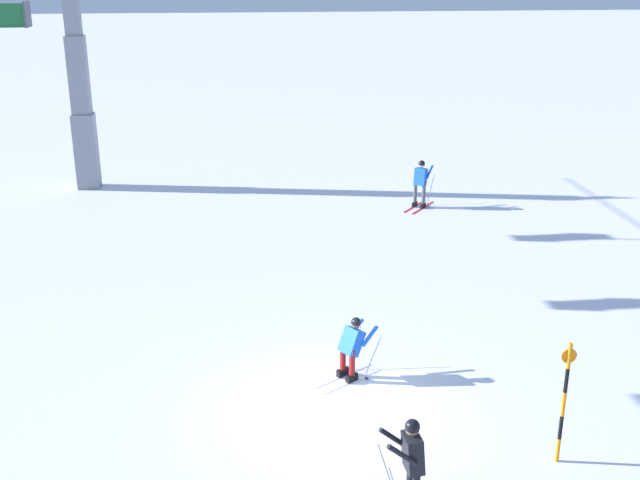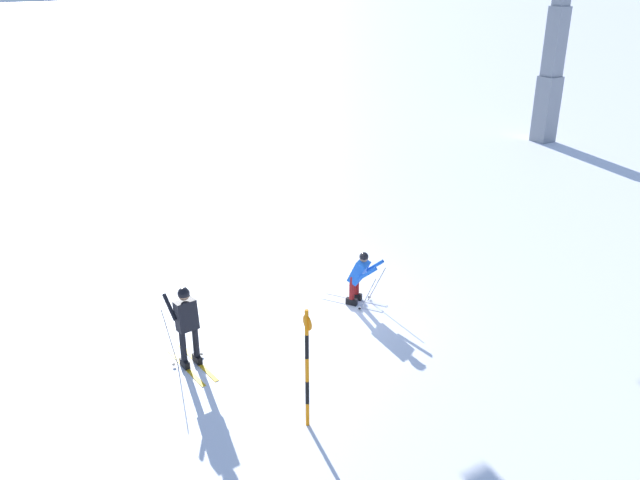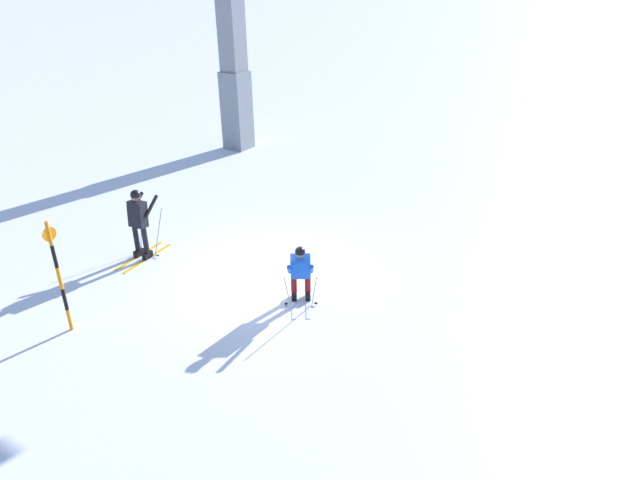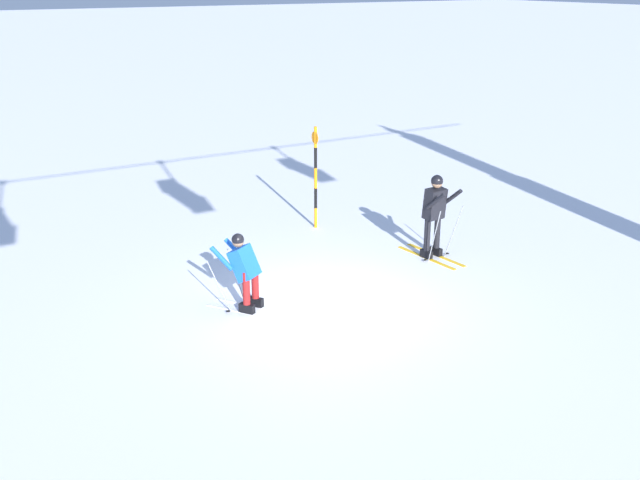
{
  "view_description": "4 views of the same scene",
  "coord_description": "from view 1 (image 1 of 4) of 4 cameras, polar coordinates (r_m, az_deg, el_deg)",
  "views": [
    {
      "loc": [
        -13.52,
        1.75,
        8.59
      ],
      "look_at": [
        1.76,
        0.04,
        3.04
      ],
      "focal_mm": 43.49,
      "sensor_mm": 36.0,
      "label": 1
    },
    {
      "loc": [
        -7.09,
        -12.19,
        7.87
      ],
      "look_at": [
        1.16,
        1.05,
        1.12
      ],
      "focal_mm": 36.79,
      "sensor_mm": 36.0,
      "label": 2
    },
    {
      "loc": [
        6.92,
        -9.24,
        6.68
      ],
      "look_at": [
        1.39,
        -0.02,
        1.3
      ],
      "focal_mm": 31.32,
      "sensor_mm": 36.0,
      "label": 3
    },
    {
      "loc": [
        6.46,
        10.53,
        5.63
      ],
      "look_at": [
        0.59,
        0.89,
        1.63
      ],
      "focal_mm": 42.08,
      "sensor_mm": 36.0,
      "label": 4
    }
  ],
  "objects": [
    {
      "name": "skier_distant_downhill",
      "position": [
        12.99,
        6.77,
        -15.72
      ],
      "size": [
        0.72,
        1.72,
        1.82
      ],
      "color": "yellow",
      "rests_on": "ground_plane"
    },
    {
      "name": "skier_carving_main",
      "position": [
        16.87,
        2.36,
        -7.71
      ],
      "size": [
        1.26,
        1.58,
        1.51
      ],
      "color": "white",
      "rests_on": "ground_plane"
    },
    {
      "name": "trail_marker_pole",
      "position": [
        14.62,
        17.52,
        -11.14
      ],
      "size": [
        0.07,
        0.28,
        2.4
      ],
      "color": "orange",
      "rests_on": "ground_plane"
    },
    {
      "name": "lift_tower_far",
      "position": [
        31.85,
        -17.25,
        10.5
      ],
      "size": [
        0.84,
        2.59,
        9.47
      ],
      "color": "gray",
      "rests_on": "ground_plane"
    },
    {
      "name": "ground_plane",
      "position": [
        16.12,
        0.85,
        -12.36
      ],
      "size": [
        260.0,
        260.0,
        0.0
      ],
      "primitive_type": "plane",
      "color": "white"
    },
    {
      "name": "skier_distant_uphill",
      "position": [
        28.68,
        7.42,
        4.41
      ],
      "size": [
        1.68,
        1.45,
        1.79
      ],
      "color": "red",
      "rests_on": "ground_plane"
    }
  ]
}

